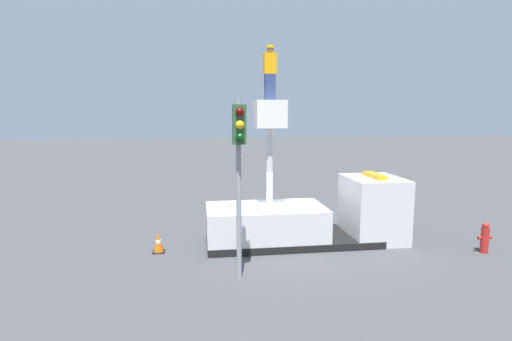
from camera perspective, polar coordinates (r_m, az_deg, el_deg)
ground_plane at (r=14.16m, az=5.14°, el=-10.20°), size 120.00×120.00×0.00m
bucket_truck at (r=14.05m, az=7.66°, el=-6.54°), size 6.82×2.27×4.88m
worker at (r=13.34m, az=2.01°, el=13.78°), size 0.40×0.26×1.75m
traffic_light_pole at (r=10.27m, az=-2.43°, el=2.39°), size 0.34×0.57×4.83m
fire_hydrant at (r=14.92m, az=29.88°, el=-8.35°), size 0.49×0.25×1.00m
traffic_cone_rear at (r=13.45m, az=-13.76°, el=-10.00°), size 0.39×0.39×0.66m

